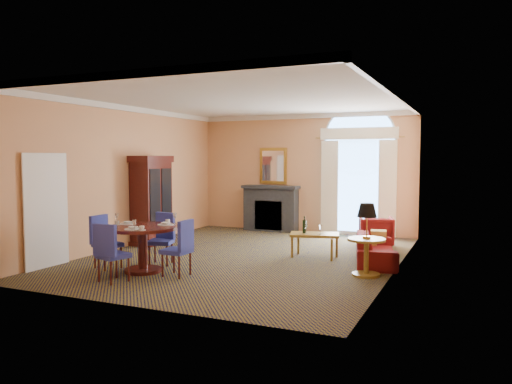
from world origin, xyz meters
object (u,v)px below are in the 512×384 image
at_px(side_table, 367,232).
at_px(armoire, 151,201).
at_px(dining_table, 143,239).
at_px(armchair, 376,231).
at_px(sofa, 376,249).
at_px(coffee_table, 314,235).

bearing_deg(side_table, armoire, 167.21).
height_order(dining_table, armchair, dining_table).
xyz_separation_m(armoire, dining_table, (1.62, -2.53, -0.40)).
bearing_deg(sofa, armoire, 76.54).
height_order(sofa, side_table, side_table).
distance_m(dining_table, sofa, 4.42).
height_order(dining_table, side_table, side_table).
xyz_separation_m(sofa, coffee_table, (-1.25, -0.01, 0.19)).
relative_size(dining_table, sofa, 0.71).
bearing_deg(sofa, armchair, -2.65).
bearing_deg(armchair, dining_table, 36.45).
relative_size(armchair, coffee_table, 0.70).
distance_m(armoire, armchair, 5.28).
height_order(dining_table, sofa, dining_table).
bearing_deg(coffee_table, dining_table, -149.85).
xyz_separation_m(armchair, coffee_table, (-0.92, -1.80, 0.11)).
relative_size(dining_table, side_table, 1.06).
relative_size(sofa, coffee_table, 1.70).
distance_m(armoire, sofa, 5.32).
distance_m(sofa, coffee_table, 1.26).
bearing_deg(dining_table, armoire, 122.73).
relative_size(armoire, coffee_table, 1.90).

